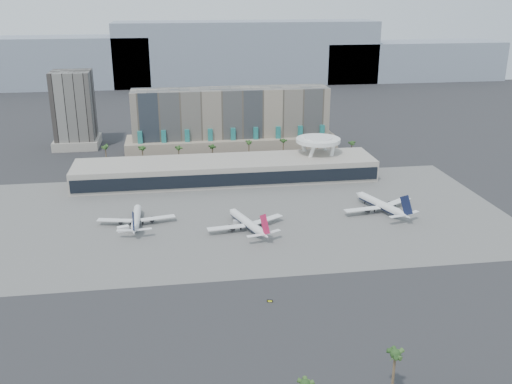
{
  "coord_description": "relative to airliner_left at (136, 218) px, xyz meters",
  "views": [
    {
      "loc": [
        -29.03,
        -199.52,
        102.66
      ],
      "look_at": [
        6.78,
        40.0,
        16.94
      ],
      "focal_mm": 40.0,
      "sensor_mm": 36.0,
      "label": 1
    }
  ],
  "objects": [
    {
      "name": "terminal",
      "position": [
        47.78,
        59.61,
        3.28
      ],
      "size": [
        170.0,
        32.5,
        14.5
      ],
      "color": "#B4AB9E",
      "rests_on": "ground"
    },
    {
      "name": "office_tower",
      "position": [
        -47.22,
        149.77,
        19.7
      ],
      "size": [
        30.0,
        30.0,
        52.0
      ],
      "color": "black",
      "rests_on": "ground"
    },
    {
      "name": "airliner_left",
      "position": [
        0.0,
        0.0,
        0.0
      ],
      "size": [
        36.11,
        37.14,
        12.83
      ],
      "rotation": [
        0.0,
        0.0,
        -0.01
      ],
      "color": "white",
      "rests_on": "ground"
    },
    {
      "name": "mountain_ridge",
      "position": [
        75.66,
        419.77,
        26.65
      ],
      "size": [
        680.0,
        60.0,
        70.0
      ],
      "color": "gray",
      "rests_on": "ground"
    },
    {
      "name": "airliner_centre",
      "position": [
        50.22,
        -13.08,
        0.18
      ],
      "size": [
        36.41,
        37.64,
        13.53
      ],
      "rotation": [
        0.0,
        0.0,
        0.34
      ],
      "color": "white",
      "rests_on": "ground"
    },
    {
      "name": "apron_pad",
      "position": [
        47.78,
        4.77,
        -3.21
      ],
      "size": [
        260.0,
        130.0,
        0.06
      ],
      "primitive_type": "cube",
      "color": "#5B5B59",
      "rests_on": "ground"
    },
    {
      "name": "saucer_structure",
      "position": [
        102.78,
        65.77,
        15.22
      ],
      "size": [
        26.0,
        26.0,
        21.89
      ],
      "color": "white",
      "rests_on": "ground"
    },
    {
      "name": "hotel",
      "position": [
        57.78,
        124.19,
        13.57
      ],
      "size": [
        140.0,
        30.0,
        42.0
      ],
      "color": "gray",
      "rests_on": "ground"
    },
    {
      "name": "service_vehicle_b",
      "position": [
        46.12,
        -5.16,
        -2.4
      ],
      "size": [
        3.43,
        2.16,
        1.68
      ],
      "primitive_type": "cube",
      "rotation": [
        0.0,
        0.0,
        -0.09
      ],
      "color": "silver",
      "rests_on": "ground"
    },
    {
      "name": "ground",
      "position": [
        47.78,
        -50.23,
        -3.24
      ],
      "size": [
        900.0,
        900.0,
        0.0
      ],
      "primitive_type": "plane",
      "color": "#232326",
      "rests_on": "ground"
    },
    {
      "name": "palm_row",
      "position": [
        54.78,
        94.77,
        7.26
      ],
      "size": [
        157.8,
        2.8,
        13.1
      ],
      "color": "brown",
      "rests_on": "ground"
    },
    {
      "name": "airliner_right",
      "position": [
        118.07,
        -0.51,
        0.37
      ],
      "size": [
        38.35,
        39.63,
        14.28
      ],
      "rotation": [
        0.0,
        0.0,
        0.35
      ],
      "color": "white",
      "rests_on": "ground"
    },
    {
      "name": "service_vehicle_a",
      "position": [
        -5.58,
        -6.72,
        -2.01
      ],
      "size": [
        5.56,
        3.98,
        2.46
      ],
      "primitive_type": "cube",
      "rotation": [
        0.0,
        0.0,
        0.34
      ],
      "color": "white",
      "rests_on": "ground"
    },
    {
      "name": "near_palm_b",
      "position": [
        73.36,
        -130.58,
        8.45
      ],
      "size": [
        6.0,
        6.0,
        14.59
      ],
      "color": "brown",
      "rests_on": "ground"
    },
    {
      "name": "taxiway_sign",
      "position": [
        49.35,
        -77.73,
        -2.77
      ],
      "size": [
        2.05,
        0.78,
        0.93
      ],
      "rotation": [
        0.0,
        0.0,
        -0.25
      ],
      "color": "black",
      "rests_on": "ground"
    }
  ]
}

